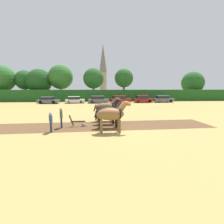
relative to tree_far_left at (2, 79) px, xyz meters
name	(u,v)px	position (x,y,z in m)	size (l,w,h in m)	color
ground_plane	(121,130)	(26.26, -33.33, -5.53)	(240.00, 240.00, 0.00)	#A88E4C
plowed_furrow_strip	(62,127)	(21.25, -31.97, -5.53)	(26.69, 3.90, 0.01)	brown
hedgerow	(106,95)	(26.26, -4.64, -4.15)	(65.22, 1.60, 2.76)	#1E511E
tree_far_left	(2,79)	(0.00, 0.00, 0.00)	(6.61, 6.61, 8.84)	#423323
tree_left	(25,80)	(5.19, 1.04, -0.31)	(5.14, 5.14, 7.80)	#4C3823
tree_center_left	(39,81)	(9.22, -0.18, -0.70)	(6.41, 6.41, 8.04)	#423323
tree_center	(61,77)	(14.71, -0.23, 0.41)	(6.28, 6.28, 9.09)	#4C3823
tree_center_right	(93,79)	(23.20, -0.85, 0.06)	(5.30, 5.30, 8.26)	#423323
tree_right	(124,78)	(31.19, -0.78, 0.17)	(4.92, 4.92, 8.19)	#423323
tree_far_right	(193,83)	(50.47, -0.20, -1.00)	(6.08, 6.08, 7.58)	#423323
church_spire	(103,68)	(26.59, 30.80, 5.83)	(3.34, 3.34, 21.72)	gray
draft_horse_lead_left	(112,114)	(25.47, -34.15, -4.10)	(2.83, 1.06, 2.50)	brown
draft_horse_lead_right	(109,112)	(25.40, -32.58, -4.19)	(2.85, 1.06, 2.36)	black
draft_horse_trail_left	(108,109)	(25.33, -31.00, -4.15)	(2.64, 1.01, 2.41)	black
draft_horse_trail_right	(106,107)	(25.26, -29.42, -4.11)	(2.89, 0.99, 2.46)	brown
plow	(79,123)	(22.78, -31.90, -5.21)	(1.53, 0.48, 1.13)	#4C331E
farmer_at_plow	(61,116)	(21.29, -32.27, -4.52)	(0.33, 0.66, 1.72)	#28334C
farmer_beside_team	(108,109)	(25.60, -27.14, -4.58)	(0.26, 0.66, 1.65)	#4C4C4C
farmer_onlooker_left	(51,121)	(20.80, -33.72, -4.63)	(0.37, 0.59, 1.56)	#28334C
parked_car_far_left	(48,100)	(13.99, -9.91, -4.83)	(4.62, 2.36, 1.42)	#565B66
parked_car_left	(75,100)	(19.40, -9.37, -4.84)	(4.20, 2.08, 1.43)	silver
parked_car_center_left	(98,100)	(24.44, -9.68, -4.79)	(4.45, 1.90, 1.54)	#565B66
parked_car_center	(120,99)	(29.17, -9.23, -4.78)	(4.62, 2.60, 1.57)	maroon
parked_car_center_right	(143,99)	(34.28, -9.10, -4.77)	(4.16, 1.96, 1.59)	maroon
parked_car_right	(163,99)	(39.01, -8.81, -4.79)	(4.65, 2.20, 1.53)	#565B66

